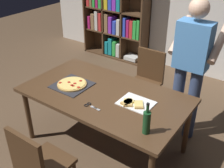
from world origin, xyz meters
The scene contains 10 objects.
ground_plane centered at (0.00, 0.00, 0.00)m, with size 12.00×12.00×0.00m, color brown.
dining_table centered at (0.00, 0.00, 0.69)m, with size 1.86×1.04×0.75m.
chair_near_camera centered at (0.00, -1.01, 0.51)m, with size 0.42×0.42×0.90m.
chair_far_side centered at (0.00, 1.01, 0.51)m, with size 0.42×0.42×0.90m.
bookshelf centered at (-1.48, 2.38, 0.94)m, with size 1.40×0.35×1.95m.
person_serving_pizza centered at (0.67, 0.79, 1.00)m, with size 0.55×0.54×1.75m.
pepperoni_pizza_on_tray centered at (-0.41, -0.08, 0.77)m, with size 0.40×0.40×0.04m.
pizza_slices_on_towel centered at (0.39, 0.00, 0.76)m, with size 0.36×0.29×0.03m.
wine_bottle centered at (0.71, -0.33, 0.87)m, with size 0.07×0.07×0.32m.
kitchen_scissors centered at (0.04, -0.29, 0.76)m, with size 0.19×0.09×0.01m.
Camera 1 is at (1.57, -2.07, 2.34)m, focal length 43.57 mm.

